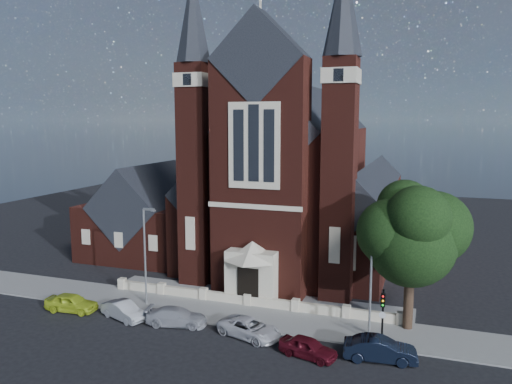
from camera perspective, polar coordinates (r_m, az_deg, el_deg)
ground at (r=49.41m, az=2.54°, el=-9.52°), size 120.00×120.00×0.00m
pavement_strip at (r=40.06m, az=-1.92°, el=-13.85°), size 60.00×5.00×0.12m
forecourt_paving at (r=43.56m, az=0.02°, el=-11.99°), size 26.00×3.00×0.14m
forecourt_wall at (r=41.80m, az=-0.90°, el=-12.88°), size 24.00×0.40×0.90m
church at (r=55.15m, az=4.98°, el=1.04°), size 20.01×34.90×29.20m
parish_hall at (r=57.48m, az=-12.02°, el=-3.04°), size 12.00×12.20×10.24m
street_tree at (r=36.72m, az=17.48°, el=-4.89°), size 6.40×6.60×10.70m
street_lamp_left at (r=41.58m, az=-12.49°, el=-6.53°), size 1.16×0.22×8.09m
street_lamp_right at (r=35.82m, az=13.16°, el=-8.96°), size 1.16×0.22×8.09m
traffic_signal at (r=34.91m, az=14.29°, el=-12.96°), size 0.28×0.42×4.00m
car_lime_van at (r=43.02m, az=-20.34°, el=-11.77°), size 4.33×2.00×1.44m
car_silver_a at (r=40.29m, az=-14.87°, el=-12.97°), size 4.31×2.72×1.34m
car_silver_b at (r=38.39m, az=-9.05°, el=-13.89°), size 4.81×2.63×1.32m
car_white_suv at (r=36.09m, az=-0.75°, el=-15.30°), size 5.10×3.46×1.30m
car_dark_red at (r=33.54m, az=5.95°, el=-17.24°), size 4.08×2.45×1.30m
car_navy at (r=33.80m, az=13.99°, el=-17.06°), size 4.72×2.13×1.50m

